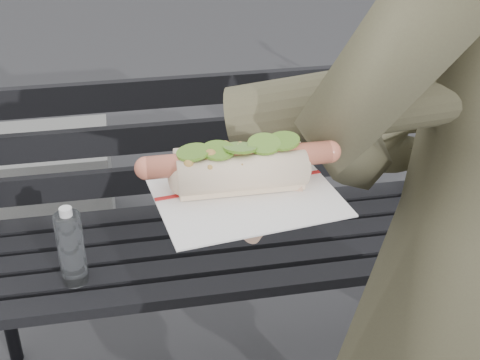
% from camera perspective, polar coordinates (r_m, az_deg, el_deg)
% --- Properties ---
extents(park_bench, '(1.50, 0.44, 0.88)m').
position_cam_1_polar(park_bench, '(1.83, -0.78, -2.78)').
color(park_bench, black).
rests_on(park_bench, ground).
extents(person, '(0.74, 0.58, 1.80)m').
position_cam_1_polar(person, '(1.08, 19.70, -6.60)').
color(person, brown).
rests_on(person, ground).
extents(held_hotdog, '(0.62, 0.32, 0.20)m').
position_cam_1_polar(held_hotdog, '(0.82, 12.21, 5.66)').
color(held_hotdog, brown).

